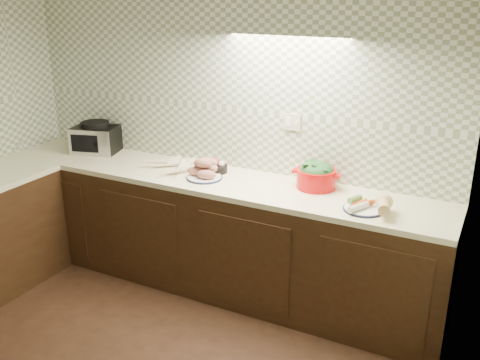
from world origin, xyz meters
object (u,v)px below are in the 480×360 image
at_px(dutch_oven, 316,175).
at_px(veg_plate, 373,204).
at_px(parsnip_pile, 166,166).
at_px(sweet_potato_plate, 205,170).
at_px(onion_bowl, 217,167).
at_px(toaster_oven, 96,138).

xyz_separation_m(dutch_oven, veg_plate, (0.46, -0.23, -0.05)).
relative_size(parsnip_pile, sweet_potato_plate, 1.43).
xyz_separation_m(parsnip_pile, sweet_potato_plate, (0.36, -0.01, 0.03)).
bearing_deg(parsnip_pile, onion_bowl, 22.31).
relative_size(sweet_potato_plate, dutch_oven, 0.80).
xyz_separation_m(sweet_potato_plate, onion_bowl, (0.01, 0.16, -0.02)).
relative_size(onion_bowl, dutch_oven, 0.46).
distance_m(onion_bowl, dutch_oven, 0.79).
bearing_deg(toaster_oven, sweet_potato_plate, -23.94).
height_order(sweet_potato_plate, veg_plate, sweet_potato_plate).
distance_m(parsnip_pile, sweet_potato_plate, 0.36).
distance_m(toaster_oven, veg_plate, 2.46).
bearing_deg(onion_bowl, sweet_potato_plate, -93.74).
bearing_deg(parsnip_pile, sweet_potato_plate, -1.51).
height_order(parsnip_pile, veg_plate, veg_plate).
xyz_separation_m(toaster_oven, parsnip_pile, (0.83, -0.15, -0.09)).
distance_m(sweet_potato_plate, veg_plate, 1.27).
distance_m(toaster_oven, sweet_potato_plate, 1.20).
relative_size(parsnip_pile, dutch_oven, 1.14).
bearing_deg(dutch_oven, veg_plate, -30.50).
bearing_deg(parsnip_pile, toaster_oven, 169.53).
relative_size(toaster_oven, parsnip_pile, 1.10).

